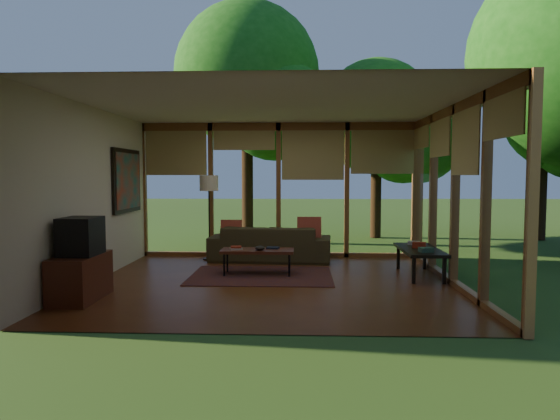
{
  "coord_description": "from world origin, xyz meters",
  "views": [
    {
      "loc": [
        0.44,
        -7.56,
        1.65
      ],
      "look_at": [
        0.1,
        0.7,
        1.07
      ],
      "focal_mm": 32.0,
      "sensor_mm": 36.0,
      "label": 1
    }
  ],
  "objects_px": {
    "media_cabinet": "(80,277)",
    "coffee_table": "(257,251)",
    "television": "(81,236)",
    "sofa": "(270,243)",
    "side_console": "(420,251)",
    "floor_lamp": "(209,188)"
  },
  "relations": [
    {
      "from": "floor_lamp",
      "to": "side_console",
      "type": "bearing_deg",
      "value": -20.98
    },
    {
      "from": "sofa",
      "to": "television",
      "type": "distance_m",
      "value": 3.94
    },
    {
      "from": "floor_lamp",
      "to": "coffee_table",
      "type": "relative_size",
      "value": 1.38
    },
    {
      "from": "sofa",
      "to": "media_cabinet",
      "type": "height_order",
      "value": "sofa"
    },
    {
      "from": "coffee_table",
      "to": "sofa",
      "type": "bearing_deg",
      "value": 84.7
    },
    {
      "from": "media_cabinet",
      "to": "television",
      "type": "bearing_deg",
      "value": 0.0
    },
    {
      "from": "side_console",
      "to": "television",
      "type": "bearing_deg",
      "value": -159.92
    },
    {
      "from": "floor_lamp",
      "to": "coffee_table",
      "type": "xyz_separation_m",
      "value": [
        1.07,
        -1.44,
        -1.01
      ]
    },
    {
      "from": "coffee_table",
      "to": "television",
      "type": "bearing_deg",
      "value": -141.09
    },
    {
      "from": "television",
      "to": "side_console",
      "type": "xyz_separation_m",
      "value": [
        4.85,
        1.77,
        -0.44
      ]
    },
    {
      "from": "floor_lamp",
      "to": "media_cabinet",
      "type": "bearing_deg",
      "value": -109.54
    },
    {
      "from": "coffee_table",
      "to": "side_console",
      "type": "xyz_separation_m",
      "value": [
        2.67,
        0.01,
        0.02
      ]
    },
    {
      "from": "sofa",
      "to": "side_console",
      "type": "height_order",
      "value": "sofa"
    },
    {
      "from": "media_cabinet",
      "to": "sofa",
      "type": "bearing_deg",
      "value": 53.5
    },
    {
      "from": "television",
      "to": "side_console",
      "type": "distance_m",
      "value": 5.18
    },
    {
      "from": "television",
      "to": "floor_lamp",
      "type": "distance_m",
      "value": 3.44
    },
    {
      "from": "coffee_table",
      "to": "side_console",
      "type": "relative_size",
      "value": 0.86
    },
    {
      "from": "media_cabinet",
      "to": "coffee_table",
      "type": "relative_size",
      "value": 0.83
    },
    {
      "from": "media_cabinet",
      "to": "television",
      "type": "xyz_separation_m",
      "value": [
        0.02,
        0.0,
        0.55
      ]
    },
    {
      "from": "television",
      "to": "side_console",
      "type": "relative_size",
      "value": 0.39
    },
    {
      "from": "sofa",
      "to": "television",
      "type": "height_order",
      "value": "television"
    },
    {
      "from": "sofa",
      "to": "side_console",
      "type": "relative_size",
      "value": 1.65
    }
  ]
}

